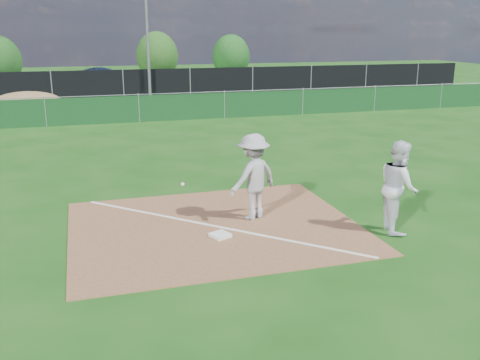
% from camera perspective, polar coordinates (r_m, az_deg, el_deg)
% --- Properties ---
extents(ground, '(90.00, 90.00, 0.00)m').
position_cam_1_polar(ground, '(19.98, -9.03, 3.84)').
color(ground, '#14460F').
rests_on(ground, ground).
extents(infield_dirt, '(6.00, 5.00, 0.02)m').
position_cam_1_polar(infield_dirt, '(11.45, -2.71, -5.00)').
color(infield_dirt, brown).
rests_on(infield_dirt, ground).
extents(foul_line, '(5.01, 5.01, 0.01)m').
position_cam_1_polar(foul_line, '(11.44, -2.71, -4.93)').
color(foul_line, white).
rests_on(foul_line, infield_dirt).
extents(green_fence, '(44.00, 0.05, 1.20)m').
position_cam_1_polar(green_fence, '(24.77, -10.72, 7.46)').
color(green_fence, '#0F3917').
rests_on(green_fence, ground).
extents(dirt_mound, '(3.38, 2.60, 1.17)m').
position_cam_1_polar(dirt_mound, '(28.22, -21.75, 7.58)').
color(dirt_mound, olive).
rests_on(dirt_mound, ground).
extents(black_fence, '(46.00, 0.04, 1.80)m').
position_cam_1_polar(black_fence, '(32.65, -12.33, 9.85)').
color(black_fence, black).
rests_on(black_fence, ground).
extents(parking_lot, '(46.00, 9.00, 0.01)m').
position_cam_1_polar(parking_lot, '(37.70, -12.90, 9.20)').
color(parking_lot, black).
rests_on(parking_lot, ground).
extents(light_pole, '(0.16, 0.16, 8.00)m').
position_cam_1_polar(light_pole, '(32.35, -9.87, 15.44)').
color(light_pole, slate).
rests_on(light_pole, ground).
extents(first_base, '(0.46, 0.46, 0.07)m').
position_cam_1_polar(first_base, '(10.86, -2.13, -5.90)').
color(first_base, white).
rests_on(first_base, infield_dirt).
extents(play_at_first, '(2.29, 1.16, 1.90)m').
position_cam_1_polar(play_at_first, '(11.65, 1.43, 0.35)').
color(play_at_first, '#BAB9BC').
rests_on(play_at_first, infield_dirt).
extents(runner, '(0.95, 1.09, 1.92)m').
position_cam_1_polar(runner, '(11.43, 16.56, -0.66)').
color(runner, white).
rests_on(runner, ground).
extents(car_left, '(4.10, 1.66, 1.40)m').
position_cam_1_polar(car_left, '(37.98, -22.09, 9.57)').
color(car_left, '#989B9F').
rests_on(car_left, parking_lot).
extents(car_mid, '(4.95, 2.26, 1.57)m').
position_cam_1_polar(car_mid, '(37.62, -13.98, 10.33)').
color(car_mid, black).
rests_on(car_mid, parking_lot).
extents(car_right, '(4.33, 2.18, 1.20)m').
position_cam_1_polar(car_right, '(36.78, -7.56, 10.25)').
color(car_right, black).
rests_on(car_right, parking_lot).
extents(tree_mid, '(3.32, 3.32, 3.94)m').
position_cam_1_polar(tree_mid, '(44.38, -8.83, 12.96)').
color(tree_mid, '#382316').
rests_on(tree_mid, ground).
extents(tree_right, '(3.10, 3.10, 3.68)m').
position_cam_1_polar(tree_right, '(45.56, -0.96, 13.04)').
color(tree_right, '#382316').
rests_on(tree_right, ground).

